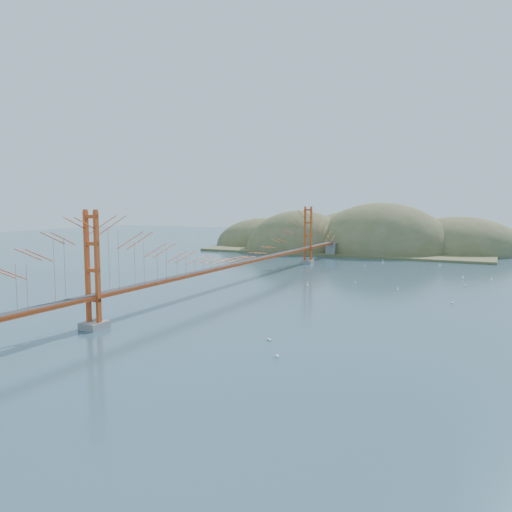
% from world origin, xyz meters
% --- Properties ---
extents(ground, '(320.00, 320.00, 0.00)m').
position_xyz_m(ground, '(0.00, 0.00, 0.00)').
color(ground, '#2E4B5D').
rests_on(ground, ground).
extents(bridge, '(2.20, 94.40, 12.00)m').
position_xyz_m(bridge, '(0.00, 0.18, 7.01)').
color(bridge, gray).
rests_on(bridge, ground).
extents(far_headlands, '(84.00, 58.00, 25.00)m').
position_xyz_m(far_headlands, '(2.21, 68.52, 0.00)').
color(far_headlands, olive).
rests_on(far_headlands, ground).
extents(sailboat_6, '(0.67, 0.67, 0.71)m').
position_xyz_m(sailboat_6, '(17.18, -26.17, 0.15)').
color(sailboat_6, white).
rests_on(sailboat_6, ground).
extents(sailboat_12, '(0.63, 0.62, 0.71)m').
position_xyz_m(sailboat_12, '(13.54, 38.32, 0.15)').
color(sailboat_12, white).
rests_on(sailboat_12, ground).
extents(sailboat_8, '(0.57, 0.57, 0.60)m').
position_xyz_m(sailboat_8, '(31.03, 13.45, 0.14)').
color(sailboat_8, white).
rests_on(sailboat_8, ground).
extents(sailboat_10, '(0.59, 0.59, 0.65)m').
position_xyz_m(sailboat_10, '(19.79, -30.33, 0.15)').
color(sailboat_10, white).
rests_on(sailboat_10, ground).
extents(sailboat_0, '(0.50, 0.58, 0.67)m').
position_xyz_m(sailboat_0, '(9.68, 3.83, 0.15)').
color(sailboat_0, white).
rests_on(sailboat_0, ground).
extents(sailboat_3, '(0.58, 0.58, 0.63)m').
position_xyz_m(sailboat_3, '(11.77, 30.31, 0.14)').
color(sailboat_3, white).
rests_on(sailboat_3, ground).
extents(sailboat_14, '(0.51, 0.55, 0.62)m').
position_xyz_m(sailboat_14, '(30.48, -1.04, 0.14)').
color(sailboat_14, white).
rests_on(sailboat_14, ground).
extents(sailboat_7, '(0.64, 0.53, 0.75)m').
position_xyz_m(sailboat_7, '(24.82, 38.19, 0.16)').
color(sailboat_7, white).
rests_on(sailboat_7, ground).
extents(sailboat_16, '(0.54, 0.54, 0.56)m').
position_xyz_m(sailboat_16, '(15.58, 9.09, 0.13)').
color(sailboat_16, white).
rests_on(sailboat_16, ground).
extents(sailboat_1, '(0.54, 0.54, 0.60)m').
position_xyz_m(sailboat_1, '(22.60, 5.86, 0.14)').
color(sailboat_1, white).
rests_on(sailboat_1, ground).
extents(sailboat_4, '(0.57, 0.60, 0.68)m').
position_xyz_m(sailboat_4, '(30.11, 21.65, 0.15)').
color(sailboat_4, white).
rests_on(sailboat_4, ground).
extents(sailboat_9, '(0.52, 0.60, 0.69)m').
position_xyz_m(sailboat_9, '(34.42, 21.33, 0.15)').
color(sailboat_9, white).
rests_on(sailboat_9, ground).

